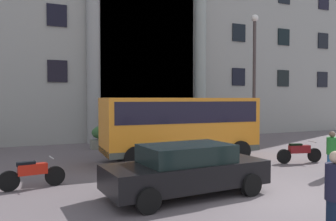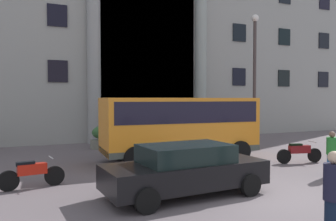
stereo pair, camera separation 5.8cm
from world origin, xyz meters
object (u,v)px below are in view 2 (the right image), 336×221
object	(u,v)px
bus_stop_sign	(242,119)
pedestrian_woman_with_bag	(332,154)
hedge_planter_far_east	(107,137)
pedestrian_man_red_shirt	(334,199)
orange_minibus	(180,123)
hedge_planter_east	(175,134)
hedge_planter_west	(218,131)
parked_sedan_second	(186,169)
lamppost_plaza_centre	(255,70)
scooter_by_planter	(31,173)
motorcycle_near_kerb	(299,152)

from	to	relation	value
bus_stop_sign	pedestrian_woman_with_bag	bearing A→B (deg)	-96.49
hedge_planter_far_east	pedestrian_man_red_shirt	world-z (taller)	pedestrian_man_red_shirt
pedestrian_man_red_shirt	orange_minibus	bearing A→B (deg)	-155.96
hedge_planter_east	pedestrian_woman_with_bag	xyz separation A→B (m)	(1.68, -9.37, 0.17)
orange_minibus	bus_stop_sign	size ratio (longest dim) A/B	2.52
hedge_planter_west	pedestrian_woman_with_bag	distance (m)	9.68
hedge_planter_west	parked_sedan_second	xyz separation A→B (m)	(-7.03, -9.59, 0.07)
hedge_planter_west	orange_minibus	bearing A→B (deg)	-135.58
lamppost_plaza_centre	scooter_by_planter	bearing A→B (deg)	-159.19
motorcycle_near_kerb	orange_minibus	bearing A→B (deg)	162.17
orange_minibus	lamppost_plaza_centre	world-z (taller)	lamppost_plaza_centre
hedge_planter_west	lamppost_plaza_centre	size ratio (longest dim) A/B	0.23
hedge_planter_far_east	scooter_by_planter	world-z (taller)	hedge_planter_far_east
pedestrian_man_red_shirt	pedestrian_woman_with_bag	distance (m)	6.13
bus_stop_sign	hedge_planter_east	bearing A→B (deg)	126.31
hedge_planter_far_east	hedge_planter_west	size ratio (longest dim) A/B	1.01
bus_stop_sign	pedestrian_woman_with_bag	distance (m)	6.24
hedge_planter_east	pedestrian_man_red_shirt	distance (m)	13.68
hedge_planter_far_east	pedestrian_man_red_shirt	distance (m)	13.67
motorcycle_near_kerb	bus_stop_sign	bearing A→B (deg)	102.83
bus_stop_sign	orange_minibus	bearing A→B (deg)	-161.82
hedge_planter_west	pedestrian_woman_with_bag	xyz separation A→B (m)	(-1.38, -9.58, 0.12)
scooter_by_planter	hedge_planter_far_east	bearing A→B (deg)	53.04
hedge_planter_east	pedestrian_woman_with_bag	size ratio (longest dim) A/B	1.13
hedge_planter_east	pedestrian_woman_with_bag	bearing A→B (deg)	-79.86
orange_minibus	parked_sedan_second	world-z (taller)	orange_minibus
bus_stop_sign	pedestrian_man_red_shirt	bearing A→B (deg)	-117.87
hedge_planter_east	scooter_by_planter	world-z (taller)	hedge_planter_east
hedge_planter_west	motorcycle_near_kerb	distance (m)	7.33
parked_sedan_second	pedestrian_man_red_shirt	world-z (taller)	pedestrian_man_red_shirt
orange_minibus	pedestrian_woman_with_bag	xyz separation A→B (m)	(3.55, -4.74, -0.85)
hedge_planter_east	pedestrian_man_red_shirt	bearing A→B (deg)	-102.58
pedestrian_woman_with_bag	parked_sedan_second	bearing A→B (deg)	-65.15
orange_minibus	motorcycle_near_kerb	xyz separation A→B (m)	(4.32, -2.46, -1.17)
hedge_planter_east	pedestrian_man_red_shirt	world-z (taller)	pedestrian_man_red_shirt
bus_stop_sign	lamppost_plaza_centre	xyz separation A→B (m)	(1.42, 0.81, 2.65)
orange_minibus	pedestrian_man_red_shirt	xyz separation A→B (m)	(-1.10, -8.73, -0.74)
lamppost_plaza_centre	orange_minibus	bearing A→B (deg)	-158.80
orange_minibus	hedge_planter_west	world-z (taller)	orange_minibus
orange_minibus	hedge_planter_east	distance (m)	5.09
orange_minibus	lamppost_plaza_centre	bearing A→B (deg)	23.78
bus_stop_sign	hedge_planter_far_east	world-z (taller)	bus_stop_sign
hedge_planter_west	lamppost_plaza_centre	world-z (taller)	lamppost_plaza_centre
hedge_planter_west	hedge_planter_east	size ratio (longest dim) A/B	0.94
bus_stop_sign	parked_sedan_second	size ratio (longest dim) A/B	0.57
pedestrian_woman_with_bag	hedge_planter_west	bearing A→B (deg)	-163.46
pedestrian_man_red_shirt	bus_stop_sign	bearing A→B (deg)	-176.64
hedge_planter_west	lamppost_plaza_centre	xyz separation A→B (m)	(0.74, -2.64, 3.63)
hedge_planter_east	motorcycle_near_kerb	size ratio (longest dim) A/B	0.89
hedge_planter_far_east	bus_stop_sign	bearing A→B (deg)	-29.16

